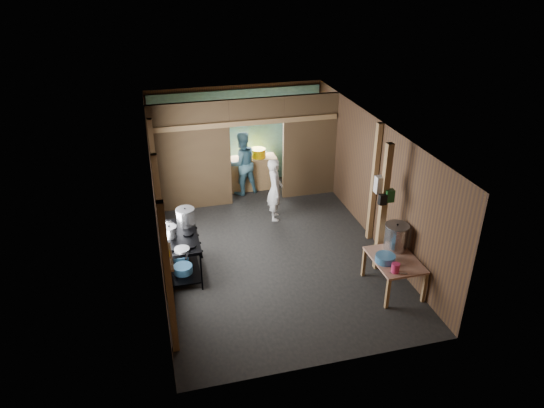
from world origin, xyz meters
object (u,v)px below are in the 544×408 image
object	(u,v)px
prep_table	(393,274)
stove_pot_large	(186,217)
yellow_tub	(258,153)
pink_bucket	(395,268)
cook	(275,189)
stock_pot	(396,237)
gas_range	(181,254)

from	to	relation	value
prep_table	stove_pot_large	distance (m)	4.06
stove_pot_large	yellow_tub	world-z (taller)	stove_pot_large
pink_bucket	cook	bearing A→B (deg)	108.91
prep_table	stove_pot_large	world-z (taller)	stove_pot_large
prep_table	stock_pot	xyz separation A→B (m)	(0.16, 0.33, 0.56)
prep_table	yellow_tub	xyz separation A→B (m)	(-1.38, 4.94, 0.64)
stove_pot_large	yellow_tub	distance (m)	3.75
stock_pot	pink_bucket	xyz separation A→B (m)	(-0.35, -0.70, -0.15)
prep_table	stock_pot	world-z (taller)	stock_pot
stock_pot	pink_bucket	bearing A→B (deg)	-116.44
stock_pot	cook	distance (m)	3.24
stove_pot_large	stock_pot	size ratio (longest dim) A/B	0.70
prep_table	pink_bucket	distance (m)	0.58
prep_table	gas_range	bearing A→B (deg)	158.31
gas_range	cook	xyz separation A→B (m)	(2.30, 1.69, 0.32)
pink_bucket	stove_pot_large	bearing A→B (deg)	146.16
pink_bucket	yellow_tub	world-z (taller)	yellow_tub
prep_table	cook	size ratio (longest dim) A/B	0.73
yellow_tub	cook	world-z (taller)	cook
gas_range	cook	distance (m)	2.88
stock_pot	cook	size ratio (longest dim) A/B	0.35
gas_range	stove_pot_large	world-z (taller)	stove_pot_large
gas_range	yellow_tub	bearing A→B (deg)	56.16
gas_range	pink_bucket	size ratio (longest dim) A/B	8.23
stove_pot_large	prep_table	bearing A→B (deg)	-27.86
gas_range	cook	bearing A→B (deg)	36.30
stock_pot	cook	xyz separation A→B (m)	(-1.56, 2.84, -0.14)
gas_range	prep_table	xyz separation A→B (m)	(3.71, -1.48, -0.10)
cook	pink_bucket	bearing A→B (deg)	-151.81
stove_pot_large	stock_pot	bearing A→B (deg)	-22.61
prep_table	pink_bucket	world-z (taller)	pink_bucket
yellow_tub	cook	bearing A→B (deg)	-90.68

